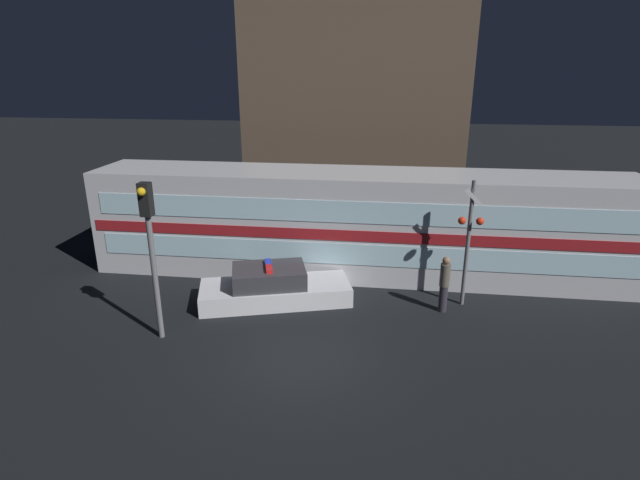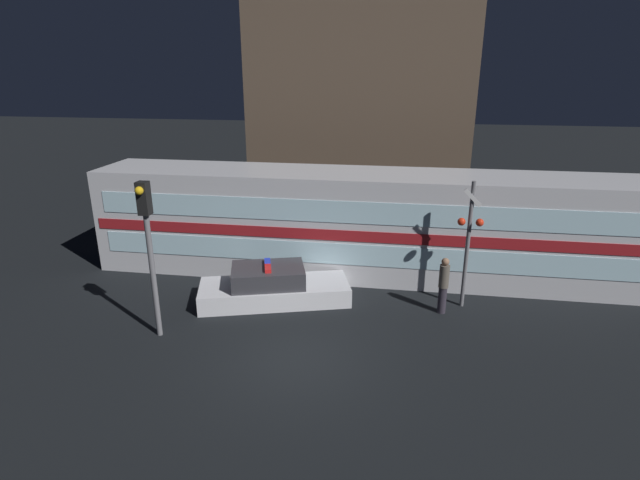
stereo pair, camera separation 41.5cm
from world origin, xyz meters
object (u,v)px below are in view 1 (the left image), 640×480
at_px(police_car, 274,288).
at_px(crossing_signal_near, 469,237).
at_px(train, 360,224).
at_px(traffic_light_corner, 150,239).
at_px(pedestrian, 444,284).

bearing_deg(police_car, crossing_signal_near, -10.93).
xyz_separation_m(train, traffic_light_corner, (-5.37, -5.67, 1.09)).
distance_m(train, police_car, 4.22).
bearing_deg(train, police_car, -131.64).
bearing_deg(pedestrian, traffic_light_corner, -161.55).
bearing_deg(crossing_signal_near, traffic_light_corner, -159.70).
distance_m(police_car, pedestrian, 5.51).
relative_size(train, pedestrian, 10.58).
height_order(crossing_signal_near, traffic_light_corner, traffic_light_corner).
distance_m(police_car, traffic_light_corner, 4.58).
relative_size(police_car, traffic_light_corner, 1.14).
height_order(train, pedestrian, train).
relative_size(pedestrian, crossing_signal_near, 0.45).
bearing_deg(train, pedestrian, -45.74).
xyz_separation_m(train, pedestrian, (2.85, -2.92, -0.96)).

